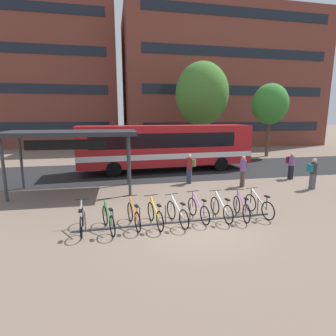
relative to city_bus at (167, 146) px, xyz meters
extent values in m
plane|color=#7A6656|center=(-0.96, -9.74, -1.78)|extent=(200.00, 200.00, 0.00)
cube|color=#232326|center=(-0.96, 0.00, -1.77)|extent=(80.00, 7.20, 0.01)
cube|color=red|center=(-0.06, 0.00, 0.07)|extent=(12.12, 3.18, 2.70)
cube|color=white|center=(-0.06, 0.00, -0.58)|extent=(12.14, 3.20, 0.36)
cube|color=black|center=(5.38, 0.29, 1.20)|extent=(1.12, 2.34, 0.40)
cube|color=black|center=(5.91, 0.31, 0.34)|extent=(0.20, 2.19, 1.40)
cube|color=black|center=(-0.43, 1.22, 0.48)|extent=(9.83, 0.58, 0.97)
cube|color=black|center=(-0.30, -1.26, 0.48)|extent=(9.83, 0.58, 0.97)
cylinder|color=black|center=(3.59, 1.35, -1.28)|extent=(1.01, 0.35, 1.00)
cylinder|color=black|center=(3.71, -0.96, -1.28)|extent=(1.01, 0.35, 1.00)
cylinder|color=black|center=(-3.84, 0.95, -1.28)|extent=(1.01, 0.35, 1.00)
cylinder|color=black|center=(-3.72, -1.35, -1.28)|extent=(1.01, 0.35, 1.00)
cube|color=#47474C|center=(-1.49, -9.42, -1.75)|extent=(7.36, 0.26, 0.06)
cylinder|color=#47474C|center=(-4.70, -9.50, -1.43)|extent=(0.04, 0.04, 0.70)
cylinder|color=#47474C|center=(-3.78, -9.48, -1.43)|extent=(0.04, 0.04, 0.70)
cylinder|color=#47474C|center=(-2.87, -9.45, -1.43)|extent=(0.04, 0.04, 0.70)
cylinder|color=#47474C|center=(-1.95, -9.43, -1.43)|extent=(0.04, 0.04, 0.70)
cylinder|color=#47474C|center=(-1.03, -9.41, -1.43)|extent=(0.04, 0.04, 0.70)
cylinder|color=#47474C|center=(-0.11, -9.38, -1.43)|extent=(0.04, 0.04, 0.70)
cylinder|color=#47474C|center=(0.81, -9.36, -1.43)|extent=(0.04, 0.04, 0.70)
cylinder|color=#47474C|center=(1.73, -9.34, -1.43)|extent=(0.04, 0.04, 0.70)
torus|color=black|center=(-4.85, -8.99, -1.42)|extent=(0.09, 0.71, 0.70)
torus|color=black|center=(-4.78, -10.01, -1.42)|extent=(0.09, 0.71, 0.70)
cube|color=#B7BABF|center=(-4.81, -9.48, -1.11)|extent=(0.09, 0.92, 0.58)
cylinder|color=#B7BABF|center=(-4.78, -9.91, -1.16)|extent=(0.03, 0.03, 0.55)
cube|color=black|center=(-4.78, -9.91, -0.90)|extent=(0.11, 0.23, 0.05)
cylinder|color=#B7BABF|center=(-4.84, -9.01, -1.11)|extent=(0.03, 0.03, 0.65)
cylinder|color=black|center=(-4.84, -9.01, -0.80)|extent=(0.52, 0.06, 0.03)
torus|color=black|center=(-4.07, -9.10, -1.42)|extent=(0.22, 0.69, 0.70)
torus|color=black|center=(-3.81, -10.09, -1.42)|extent=(0.22, 0.69, 0.70)
cube|color=#1E7F38|center=(-3.94, -9.57, -1.11)|extent=(0.26, 0.90, 0.58)
cylinder|color=#1E7F38|center=(-3.84, -9.99, -1.16)|extent=(0.04, 0.04, 0.55)
cube|color=black|center=(-3.84, -9.99, -0.90)|extent=(0.15, 0.24, 0.05)
cylinder|color=#1E7F38|center=(-4.06, -9.12, -1.11)|extent=(0.04, 0.04, 0.65)
cylinder|color=black|center=(-4.06, -9.12, -0.80)|extent=(0.51, 0.16, 0.03)
torus|color=black|center=(-3.17, -8.91, -1.42)|extent=(0.17, 0.70, 0.70)
torus|color=black|center=(-2.98, -9.91, -1.42)|extent=(0.17, 0.70, 0.70)
cube|color=orange|center=(-3.08, -9.39, -1.11)|extent=(0.20, 0.91, 0.58)
cylinder|color=orange|center=(-3.00, -9.81, -1.16)|extent=(0.03, 0.03, 0.55)
cube|color=black|center=(-3.00, -9.81, -0.90)|extent=(0.14, 0.23, 0.05)
cylinder|color=orange|center=(-3.17, -8.93, -1.11)|extent=(0.04, 0.04, 0.65)
cylinder|color=black|center=(-3.17, -8.93, -0.80)|extent=(0.52, 0.12, 0.03)
torus|color=black|center=(-2.41, -9.00, -1.42)|extent=(0.16, 0.70, 0.70)
torus|color=black|center=(-2.24, -10.00, -1.42)|extent=(0.16, 0.70, 0.70)
cube|color=yellow|center=(-2.33, -9.48, -1.11)|extent=(0.18, 0.91, 0.58)
cylinder|color=yellow|center=(-2.26, -9.90, -1.16)|extent=(0.03, 0.03, 0.55)
cube|color=black|center=(-2.26, -9.90, -0.90)|extent=(0.14, 0.23, 0.05)
cylinder|color=yellow|center=(-2.41, -9.02, -1.11)|extent=(0.04, 0.04, 0.65)
cylinder|color=black|center=(-2.41, -9.02, -0.80)|extent=(0.52, 0.11, 0.03)
torus|color=black|center=(-1.65, -9.01, -1.42)|extent=(0.20, 0.70, 0.70)
torus|color=black|center=(-1.41, -10.01, -1.42)|extent=(0.20, 0.70, 0.70)
cube|color=silver|center=(-1.53, -9.49, -1.11)|extent=(0.24, 0.90, 0.58)
cylinder|color=silver|center=(-1.44, -9.91, -1.16)|extent=(0.04, 0.04, 0.55)
cube|color=black|center=(-1.44, -9.91, -0.90)|extent=(0.15, 0.24, 0.05)
cylinder|color=silver|center=(-1.64, -9.03, -1.11)|extent=(0.04, 0.04, 0.65)
cylinder|color=black|center=(-1.64, -9.03, -0.80)|extent=(0.51, 0.15, 0.03)
torus|color=black|center=(-0.76, -8.79, -1.42)|extent=(0.16, 0.70, 0.70)
torus|color=black|center=(-0.59, -9.80, -1.42)|extent=(0.16, 0.70, 0.70)
cube|color=#702893|center=(-0.67, -9.28, -1.11)|extent=(0.18, 0.91, 0.58)
cylinder|color=#702893|center=(-0.60, -9.70, -1.16)|extent=(0.03, 0.03, 0.55)
cube|color=black|center=(-0.60, -9.70, -0.90)|extent=(0.14, 0.23, 0.05)
cylinder|color=#702893|center=(-0.75, -8.81, -1.11)|extent=(0.04, 0.04, 0.65)
cylinder|color=black|center=(-0.75, -8.81, -0.80)|extent=(0.52, 0.11, 0.03)
torus|color=black|center=(0.15, -8.86, -1.42)|extent=(0.12, 0.70, 0.70)
torus|color=black|center=(0.26, -9.88, -1.42)|extent=(0.12, 0.70, 0.70)
cube|color=#B7BABF|center=(0.21, -9.35, -1.11)|extent=(0.13, 0.92, 0.58)
cylinder|color=#B7BABF|center=(0.25, -9.78, -1.16)|extent=(0.03, 0.03, 0.55)
cube|color=black|center=(0.25, -9.78, -0.90)|extent=(0.12, 0.23, 0.05)
cylinder|color=#B7BABF|center=(0.16, -8.88, -1.11)|extent=(0.04, 0.04, 0.65)
cylinder|color=black|center=(0.16, -8.88, -0.80)|extent=(0.52, 0.08, 0.03)
torus|color=black|center=(1.06, -8.92, -1.42)|extent=(0.12, 0.70, 0.70)
torus|color=black|center=(0.95, -9.93, -1.42)|extent=(0.12, 0.70, 0.70)
cube|color=#702893|center=(1.00, -9.40, -1.11)|extent=(0.13, 0.92, 0.58)
cylinder|color=#702893|center=(0.96, -9.83, -1.16)|extent=(0.03, 0.03, 0.55)
cube|color=black|center=(0.96, -9.83, -0.90)|extent=(0.12, 0.23, 0.05)
cylinder|color=#702893|center=(1.05, -8.94, -1.11)|extent=(0.04, 0.04, 0.65)
cylinder|color=black|center=(1.05, -8.94, -0.80)|extent=(0.52, 0.08, 0.03)
torus|color=black|center=(1.70, -8.82, -1.42)|extent=(0.16, 0.70, 0.70)
torus|color=black|center=(1.87, -9.83, -1.42)|extent=(0.16, 0.70, 0.70)
cube|color=black|center=(1.78, -9.31, -1.11)|extent=(0.18, 0.91, 0.58)
cylinder|color=black|center=(1.86, -9.73, -1.16)|extent=(0.03, 0.03, 0.55)
cube|color=black|center=(1.86, -9.73, -0.90)|extent=(0.14, 0.23, 0.05)
cylinder|color=black|center=(1.71, -8.84, -1.11)|extent=(0.04, 0.04, 0.65)
cylinder|color=black|center=(1.71, -8.84, -0.80)|extent=(0.52, 0.11, 0.03)
cylinder|color=#38383D|center=(-8.53, -5.41, -0.32)|extent=(0.14, 0.14, 2.90)
cylinder|color=#38383D|center=(-2.96, -5.55, -0.32)|extent=(0.14, 0.14, 2.90)
cylinder|color=#38383D|center=(-8.48, -3.18, -0.32)|extent=(0.14, 0.14, 2.90)
cylinder|color=#38383D|center=(-2.90, -3.33, -0.32)|extent=(0.14, 0.14, 2.90)
cube|color=#28282D|center=(-5.72, -4.37, 1.23)|extent=(6.45, 3.19, 0.20)
cube|color=black|center=(-5.75, -5.63, 0.78)|extent=(3.57, 0.17, 0.44)
cube|color=#565660|center=(6.63, -6.40, -1.36)|extent=(0.28, 0.23, 0.84)
cylinder|color=#333338|center=(6.63, -6.40, -0.64)|extent=(0.37, 0.37, 0.59)
sphere|color=beige|center=(6.63, -6.40, -0.23)|extent=(0.22, 0.22, 0.22)
cube|color=#197075|center=(6.38, -6.42, -0.61)|extent=(0.21, 0.30, 0.40)
cube|color=black|center=(6.98, -4.13, -1.35)|extent=(0.22, 0.28, 0.85)
cylinder|color=#7F4C93|center=(6.98, -4.13, -0.64)|extent=(0.37, 0.37, 0.57)
sphere|color=beige|center=(6.98, -4.13, -0.24)|extent=(0.22, 0.22, 0.22)
cube|color=maroon|center=(6.96, -3.87, -0.61)|extent=(0.29, 0.20, 0.40)
cube|color=#2D3851|center=(0.55, -3.88, -1.33)|extent=(0.33, 0.31, 0.89)
cylinder|color=maroon|center=(0.55, -3.88, -0.59)|extent=(0.47, 0.47, 0.59)
sphere|color=beige|center=(0.55, -3.88, -0.19)|extent=(0.22, 0.22, 0.22)
cube|color=#56602D|center=(0.77, -4.02, -0.56)|extent=(0.30, 0.33, 0.40)
cube|color=#47382D|center=(3.20, -5.21, -1.33)|extent=(0.32, 0.33, 0.88)
cylinder|color=#7F4C93|center=(3.20, -5.21, -0.59)|extent=(0.48, 0.48, 0.61)
sphere|color=tan|center=(3.20, -5.21, -0.17)|extent=(0.22, 0.22, 0.22)
cube|color=black|center=(3.37, -5.02, -0.56)|extent=(0.33, 0.32, 0.40)
cylinder|color=brown|center=(10.93, 4.90, -0.10)|extent=(0.32, 0.32, 3.35)
ellipsoid|color=#388433|center=(10.93, 4.90, 3.18)|extent=(3.34, 3.34, 3.79)
cylinder|color=brown|center=(4.89, 6.99, -0.09)|extent=(0.32, 0.32, 3.36)
ellipsoid|color=#427A2D|center=(4.89, 6.99, 4.16)|extent=(5.12, 5.12, 6.04)
cube|color=brown|center=(-12.19, 22.97, 6.97)|extent=(18.44, 13.72, 17.49)
cube|color=black|center=(-12.19, 16.08, 0.85)|extent=(16.23, 0.06, 1.10)
cube|color=black|center=(-12.19, 16.08, 5.22)|extent=(16.23, 0.06, 1.10)
cube|color=black|center=(-12.19, 16.08, 9.59)|extent=(16.23, 0.06, 1.10)
cube|color=black|center=(-12.19, 16.08, 13.96)|extent=(16.23, 0.06, 1.10)
cube|color=brown|center=(11.16, 19.11, 6.82)|extent=(26.09, 13.53, 17.20)
cube|color=black|center=(11.16, 12.31, 0.80)|extent=(22.96, 0.06, 1.10)
cube|color=black|center=(11.16, 12.31, 5.10)|extent=(22.96, 0.06, 1.10)
cube|color=black|center=(11.16, 12.31, 9.40)|extent=(22.96, 0.06, 1.10)
cube|color=black|center=(11.16, 12.31, 13.70)|extent=(22.96, 0.06, 1.10)
camera|label=1|loc=(-3.67, -18.25, 2.03)|focal=28.32mm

